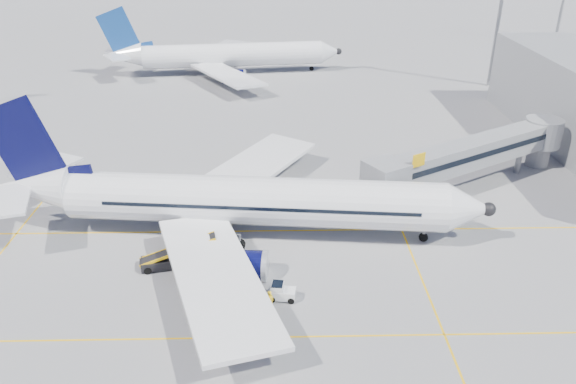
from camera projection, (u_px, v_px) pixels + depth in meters
The scene contains 9 objects.
ground at pixel (239, 284), 42.45m from camera, with size 420.00×420.00×0.00m, color gray.
apron_markings at pixel (228, 318), 38.93m from camera, with size 90.00×35.12×0.01m.
jet_bridge at pixel (481, 152), 56.44m from camera, with size 23.55×15.78×6.30m.
main_aircraft at pixel (234, 201), 47.85m from camera, with size 42.93×37.35×12.55m.
second_aircraft at pixel (223, 55), 97.80m from camera, with size 41.54×36.11×12.16m.
baggage_tug at pixel (281, 292), 40.57m from camera, with size 2.04×1.40×1.32m.
cargo_dolly at pixel (210, 280), 41.14m from camera, with size 3.79×2.08×1.98m.
belt_loader at pixel (170, 259), 44.36m from camera, with size 6.16×2.47×2.47m.
ramp_worker at pixel (270, 301), 39.21m from camera, with size 0.62×0.41×1.69m, color yellow.
Camera 1 is at (2.93, -35.07, 25.03)m, focal length 35.00 mm.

